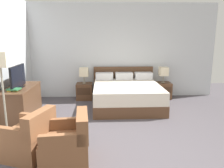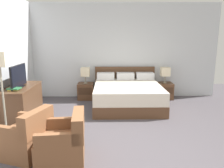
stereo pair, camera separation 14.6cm
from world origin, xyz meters
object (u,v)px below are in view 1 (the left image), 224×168
bed (126,94)px  nightstand_right (163,90)px  book_red_cover (13,90)px  floor_lamp (0,65)px  tv (18,77)px  nightstand_left (84,91)px  table_lamp_left (84,72)px  armchair_by_window (29,139)px  dresser (21,102)px  armchair_companion (68,144)px  book_blue_cover (14,89)px  table_lamp_right (164,72)px

bed → nightstand_right: bearing=30.3°
book_red_cover → floor_lamp: 0.95m
bed → nightstand_right: (1.20, 0.70, -0.08)m
tv → nightstand_left: bearing=51.1°
table_lamp_left → book_red_cover: (-1.31, -1.93, -0.07)m
book_red_cover → armchair_by_window: book_red_cover is taller
bed → nightstand_left: 1.39m
dresser → armchair_companion: (1.32, -1.85, -0.10)m
bed → tv: bearing=-159.8°
tv → book_blue_cover: size_ratio=3.34×
book_blue_cover → floor_lamp: (0.10, -0.71, 0.59)m
table_lamp_left → book_blue_cover: bearing=-123.9°
tv → floor_lamp: floor_lamp is taller
bed → armchair_companion: bed is taller
book_blue_cover → armchair_companion: book_blue_cover is taller
tv → floor_lamp: size_ratio=0.50×
armchair_by_window → armchair_companion: size_ratio=1.15×
nightstand_left → book_blue_cover: size_ratio=2.04×
tv → book_red_cover: size_ratio=3.95×
table_lamp_right → book_blue_cover: (-3.69, -1.93, -0.04)m
nightstand_left → nightstand_right: (2.39, 0.00, 0.00)m
dresser → book_red_cover: 0.53m
table_lamp_left → dresser: 2.08m
book_blue_cover → armchair_companion: 2.04m
nightstand_right → armchair_companion: bearing=-124.9°
nightstand_right → table_lamp_left: size_ratio=1.02×
table_lamp_left → floor_lamp: floor_lamp is taller
book_red_cover → armchair_companion: 2.04m
table_lamp_left → dresser: table_lamp_left is taller
table_lamp_right → floor_lamp: 4.49m
table_lamp_left → book_red_cover: table_lamp_left is taller
tv → table_lamp_left: bearing=51.1°
bed → book_red_cover: bearing=-153.9°
table_lamp_right → armchair_by_window: size_ratio=0.54×
tv → armchair_by_window: tv is taller
bed → nightstand_right: bed is taller
table_lamp_left → nightstand_left: bearing=-90.0°
floor_lamp → armchair_companion: bearing=-32.4°
armchair_by_window → nightstand_right: bearing=46.8°
book_blue_cover → table_lamp_left: bearing=56.1°
tv → floor_lamp: bearing=-83.7°
nightstand_left → floor_lamp: bearing=-114.4°
dresser → tv: size_ratio=1.64×
armchair_by_window → floor_lamp: size_ratio=0.54×
bed → dresser: (-2.51, -0.85, 0.06)m
nightstand_right → armchair_by_window: size_ratio=0.56×
book_blue_cover → armchair_by_window: bearing=-62.1°
table_lamp_right → armchair_companion: (-2.38, -3.41, -0.54)m
armchair_companion → floor_lamp: 1.80m
bed → armchair_companion: (-1.18, -2.71, -0.04)m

